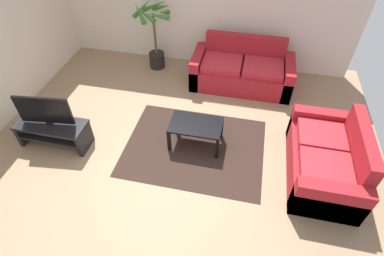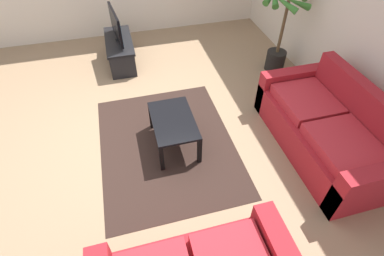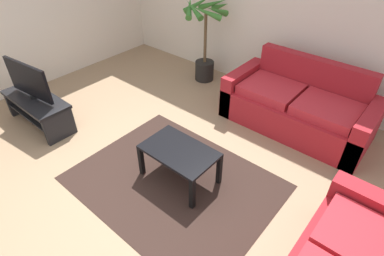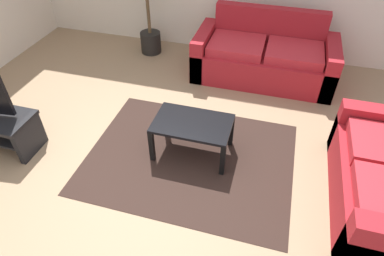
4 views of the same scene
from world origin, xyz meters
name	(u,v)px [view 4 (image 4 of 4)]	position (x,y,z in m)	size (l,w,h in m)	color
ground_plane	(147,176)	(0.00, 0.00, 0.00)	(6.60, 6.60, 0.00)	#937556
couch_main	(264,58)	(0.90, 2.28, 0.30)	(1.93, 0.90, 0.90)	maroon
coffee_table	(192,127)	(0.35, 0.48, 0.36)	(0.81, 0.51, 0.42)	black
area_rug	(190,157)	(0.35, 0.38, 0.00)	(2.20, 1.70, 0.01)	black
potted_palm	(148,10)	(-0.94, 2.55, 0.70)	(0.77, 0.77, 1.37)	black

